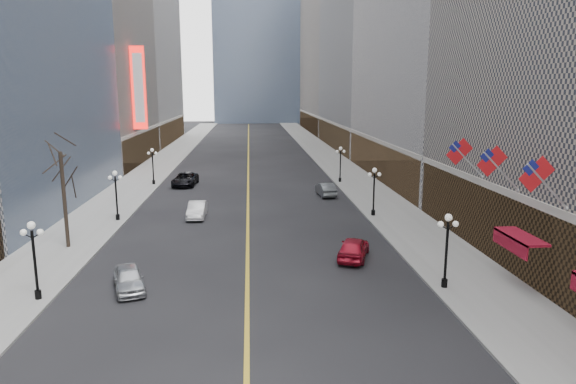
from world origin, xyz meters
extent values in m
cube|color=gray|center=(14.00, 70.00, 0.07)|extent=(6.00, 230.00, 0.15)
cube|color=gray|center=(-14.00, 70.00, 0.07)|extent=(6.00, 230.00, 0.15)
cube|color=gold|center=(0.00, 80.00, 0.01)|extent=(0.25, 200.00, 0.02)
cube|color=brown|center=(18.40, 29.00, 2.60)|extent=(2.80, 41.00, 5.00)
cube|color=brown|center=(18.40, 68.00, 2.60)|extent=(2.80, 35.00, 5.00)
cube|color=gray|center=(30.00, 106.00, 24.00)|extent=(26.00, 40.00, 48.00)
cube|color=brown|center=(18.40, 106.00, 2.60)|extent=(2.80, 39.00, 5.00)
cube|color=gray|center=(30.00, 149.00, 31.00)|extent=(26.00, 46.00, 62.00)
cube|color=brown|center=(18.40, 149.00, 2.60)|extent=(2.80, 45.00, 5.00)
cube|color=gray|center=(-30.00, 87.00, 25.00)|extent=(26.00, 30.00, 50.00)
cube|color=brown|center=(-18.40, 87.00, 2.60)|extent=(2.80, 29.00, 5.00)
cube|color=brown|center=(-18.40, 121.00, 2.60)|extent=(2.80, 37.00, 5.00)
cylinder|color=black|center=(11.80, 30.00, 0.40)|extent=(0.36, 0.36, 0.50)
cylinder|color=black|center=(11.80, 30.00, 2.15)|extent=(0.16, 0.16, 4.00)
sphere|color=white|center=(11.80, 30.00, 4.45)|extent=(0.44, 0.44, 0.44)
sphere|color=white|center=(11.35, 30.00, 4.05)|extent=(0.36, 0.36, 0.36)
sphere|color=white|center=(12.25, 30.00, 4.05)|extent=(0.36, 0.36, 0.36)
cylinder|color=black|center=(11.80, 48.00, 0.40)|extent=(0.36, 0.36, 0.50)
cylinder|color=black|center=(11.80, 48.00, 2.15)|extent=(0.16, 0.16, 4.00)
sphere|color=white|center=(11.80, 48.00, 4.45)|extent=(0.44, 0.44, 0.44)
sphere|color=white|center=(11.35, 48.00, 4.05)|extent=(0.36, 0.36, 0.36)
sphere|color=white|center=(12.25, 48.00, 4.05)|extent=(0.36, 0.36, 0.36)
cylinder|color=black|center=(11.80, 66.00, 0.40)|extent=(0.36, 0.36, 0.50)
cylinder|color=black|center=(11.80, 66.00, 2.15)|extent=(0.16, 0.16, 4.00)
sphere|color=white|center=(11.80, 66.00, 4.45)|extent=(0.44, 0.44, 0.44)
sphere|color=white|center=(11.35, 66.00, 4.05)|extent=(0.36, 0.36, 0.36)
sphere|color=white|center=(12.25, 66.00, 4.05)|extent=(0.36, 0.36, 0.36)
cylinder|color=black|center=(-11.80, 30.00, 0.40)|extent=(0.36, 0.36, 0.50)
cylinder|color=black|center=(-11.80, 30.00, 2.15)|extent=(0.16, 0.16, 4.00)
sphere|color=white|center=(-11.80, 30.00, 4.45)|extent=(0.44, 0.44, 0.44)
sphere|color=white|center=(-12.25, 30.00, 4.05)|extent=(0.36, 0.36, 0.36)
sphere|color=white|center=(-11.35, 30.00, 4.05)|extent=(0.36, 0.36, 0.36)
cylinder|color=black|center=(-11.80, 48.00, 0.40)|extent=(0.36, 0.36, 0.50)
cylinder|color=black|center=(-11.80, 48.00, 2.15)|extent=(0.16, 0.16, 4.00)
sphere|color=white|center=(-11.80, 48.00, 4.45)|extent=(0.44, 0.44, 0.44)
sphere|color=white|center=(-12.25, 48.00, 4.05)|extent=(0.36, 0.36, 0.36)
sphere|color=white|center=(-11.35, 48.00, 4.05)|extent=(0.36, 0.36, 0.36)
cylinder|color=black|center=(-11.80, 66.00, 0.40)|extent=(0.36, 0.36, 0.50)
cylinder|color=black|center=(-11.80, 66.00, 2.15)|extent=(0.16, 0.16, 4.00)
sphere|color=white|center=(-11.80, 66.00, 4.45)|extent=(0.44, 0.44, 0.44)
sphere|color=white|center=(-12.25, 66.00, 4.05)|extent=(0.36, 0.36, 0.36)
sphere|color=white|center=(-11.35, 66.00, 4.05)|extent=(0.36, 0.36, 0.36)
cylinder|color=#B2B2B7|center=(15.80, 27.00, 6.80)|extent=(2.49, 0.12, 2.49)
cube|color=red|center=(15.15, 27.00, 7.45)|extent=(1.94, 0.04, 1.94)
cube|color=navy|center=(14.80, 27.00, 7.80)|extent=(0.88, 0.06, 0.88)
cylinder|color=#B2B2B7|center=(15.80, 32.00, 6.80)|extent=(2.49, 0.12, 2.49)
cube|color=red|center=(15.15, 32.00, 7.45)|extent=(1.94, 0.04, 1.94)
cube|color=navy|center=(14.80, 32.00, 7.80)|extent=(0.88, 0.06, 0.88)
cylinder|color=#B2B2B7|center=(15.80, 37.00, 6.80)|extent=(2.49, 0.12, 2.49)
cube|color=red|center=(15.15, 37.00, 7.45)|extent=(1.94, 0.04, 1.94)
cube|color=navy|center=(14.80, 37.00, 7.80)|extent=(0.88, 0.06, 0.88)
cube|color=maroon|center=(16.30, 30.00, 3.20)|extent=(1.40, 4.00, 0.15)
cube|color=maroon|center=(15.65, 30.00, 2.80)|extent=(0.10, 4.00, 0.90)
cube|color=red|center=(-15.90, 80.00, 12.00)|extent=(2.00, 0.50, 12.00)
cube|color=white|center=(-15.85, 80.00, 12.00)|extent=(1.40, 0.55, 10.00)
cylinder|color=#2D231C|center=(-13.50, 40.00, 3.75)|extent=(0.28, 0.28, 7.20)
imported|color=#AEB1B6|center=(-7.04, 31.31, 0.72)|extent=(2.87, 4.51, 1.43)
imported|color=silver|center=(-4.74, 48.92, 0.74)|extent=(1.58, 4.47, 1.47)
imported|color=black|center=(-7.83, 65.48, 0.81)|extent=(3.06, 5.98, 1.62)
imported|color=maroon|center=(7.50, 36.03, 0.79)|extent=(3.31, 5.00, 1.58)
imported|color=#575B5F|center=(8.74, 57.99, 0.74)|extent=(1.99, 4.62, 1.48)
camera|label=1|loc=(0.27, 1.72, 11.78)|focal=32.00mm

